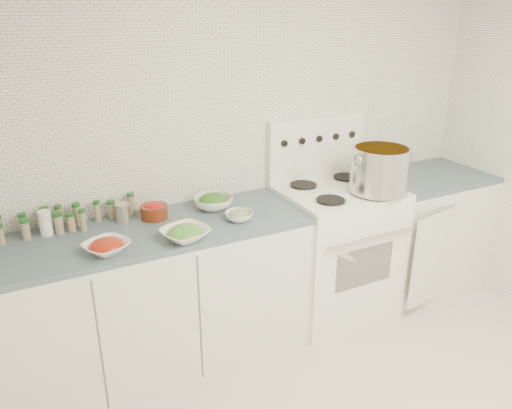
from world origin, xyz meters
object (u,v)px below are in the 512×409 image
stove (334,247)px  bowl_snowpea (185,233)px  stock_pot (380,168)px  bowl_tomato (107,246)px

stove → bowl_snowpea: stove is taller
bowl_snowpea → stock_pot: bearing=1.2°
stove → bowl_snowpea: 1.25m
stock_pot → bowl_tomato: (-1.75, 0.01, -0.17)m
stove → stock_pot: bearing=-43.8°
bowl_tomato → bowl_snowpea: 0.41m
stove → stock_pot: size_ratio=3.40×
stove → bowl_tomato: stove is taller
stock_pot → bowl_snowpea: size_ratio=1.29×
stove → bowl_snowpea: bearing=-169.7°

